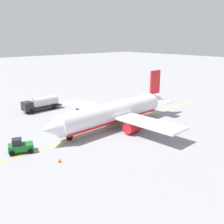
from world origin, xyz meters
The scene contains 7 objects.
ground_plane centered at (0.00, 0.00, 0.00)m, with size 400.00×400.00×0.00m, color #939399.
airplane centered at (-0.47, -0.02, 2.74)m, with size 31.70×29.30×9.84m.
fuel_tanker centered at (4.46, -20.29, 1.71)m, with size 9.58×3.14×3.15m.
pushback_tug centered at (18.33, -0.25, 1.01)m, with size 4.08×3.40×2.20m.
refueling_worker centered at (-2.15, -15.02, 0.82)m, with size 0.59×0.47×1.71m.
safety_cone_nose centered at (15.65, 6.61, 0.30)m, with size 0.54×0.54×0.60m, color #F2590F.
taxi_line_marking centered at (0.00, 0.00, 0.01)m, with size 63.72×0.30×0.01m, color yellow.
Camera 1 is at (32.71, 36.93, 16.84)m, focal length 42.83 mm.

